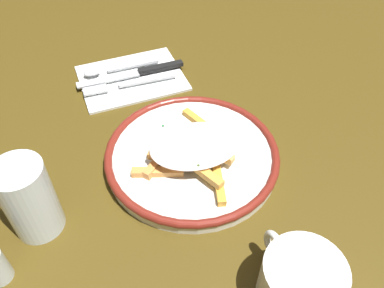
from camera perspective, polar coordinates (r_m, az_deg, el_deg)
The scene contains 9 objects.
ground_plane at distance 0.63m, azimuth 0.00°, elevation -2.44°, with size 2.60×2.60×0.00m, color #46360F.
plate at distance 0.62m, azimuth 0.00°, elevation -1.64°, with size 0.27×0.27×0.02m.
fries_heap at distance 0.59m, azimuth 0.20°, elevation -0.64°, with size 0.20×0.18×0.03m.
napkin at distance 0.79m, azimuth -8.71°, elevation 9.51°, with size 0.15×0.20×0.01m, color white.
fork at distance 0.76m, azimuth -8.96°, elevation 8.64°, with size 0.04×0.18×0.01m.
knife at distance 0.79m, azimuth -7.42°, elevation 10.27°, with size 0.04×0.21×0.01m.
spoon at distance 0.80m, azimuth -11.89°, elevation 10.46°, with size 0.03×0.15×0.01m.
water_glass at distance 0.55m, azimuth -22.42°, elevation -7.34°, with size 0.07×0.07×0.12m, color silver.
coffee_mug at distance 0.49m, azimuth 15.19°, elevation -18.81°, with size 0.12×0.09×0.07m.
Camera 1 is at (-0.37, 0.18, 0.47)m, focal length 37.03 mm.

